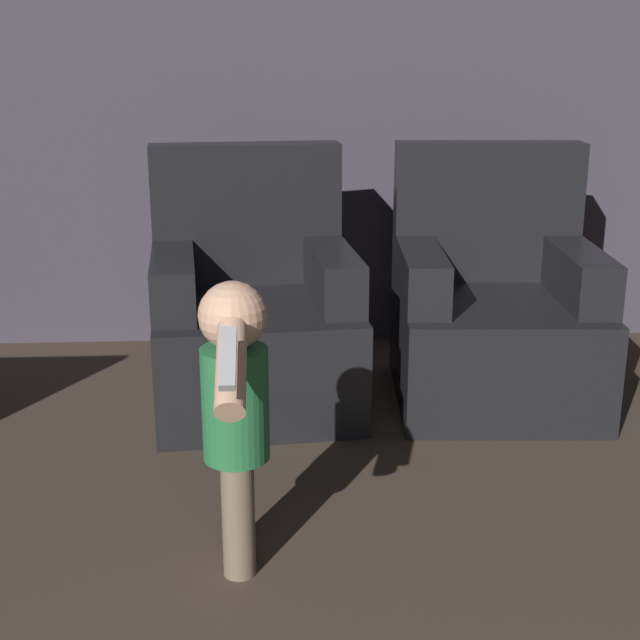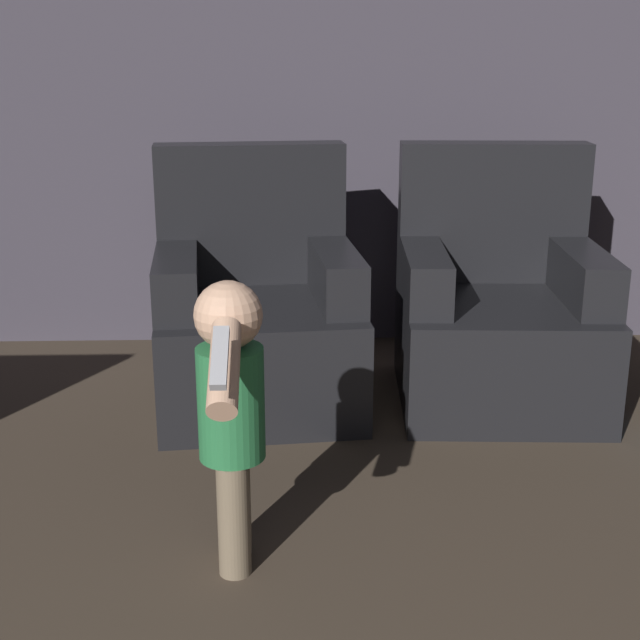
# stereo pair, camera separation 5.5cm
# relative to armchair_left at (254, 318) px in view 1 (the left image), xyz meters

# --- Properties ---
(wall_back) EXTENTS (8.40, 0.05, 2.60)m
(wall_back) POSITION_rel_armchair_left_xyz_m (0.21, 0.79, 0.96)
(wall_back) COLOR #3D3842
(wall_back) RESTS_ON ground_plane
(armchair_left) EXTENTS (0.85, 0.88, 1.00)m
(armchair_left) POSITION_rel_armchair_left_xyz_m (0.00, 0.00, 0.00)
(armchair_left) COLOR black
(armchair_left) RESTS_ON ground_plane
(armchair_right) EXTENTS (0.81, 0.85, 1.00)m
(armchair_right) POSITION_rel_armchair_left_xyz_m (0.97, 0.00, 0.00)
(armchair_right) COLOR black
(armchair_right) RESTS_ON ground_plane
(person_toddler) EXTENTS (0.18, 0.56, 0.81)m
(person_toddler) POSITION_rel_armchair_left_xyz_m (-0.02, -1.23, 0.14)
(person_toddler) COLOR brown
(person_toddler) RESTS_ON ground_plane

